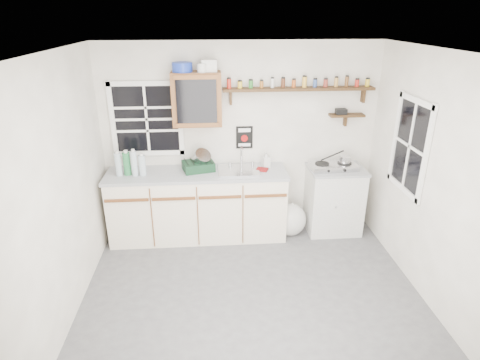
{
  "coord_description": "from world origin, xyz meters",
  "views": [
    {
      "loc": [
        -0.4,
        -3.49,
        2.8
      ],
      "look_at": [
        -0.09,
        0.55,
        1.11
      ],
      "focal_mm": 30.0,
      "sensor_mm": 36.0,
      "label": 1
    }
  ],
  "objects_px": {
    "spice_shelf": "(299,88)",
    "hotplate": "(333,166)",
    "main_cabinet": "(198,204)",
    "right_cabinet": "(334,199)",
    "upper_cabinet": "(197,99)",
    "dish_rack": "(199,163)"
  },
  "relations": [
    {
      "from": "hotplate",
      "to": "dish_rack",
      "type": "bearing_deg",
      "value": 174.53
    },
    {
      "from": "main_cabinet",
      "to": "dish_rack",
      "type": "xyz_separation_m",
      "value": [
        0.04,
        0.07,
        0.55
      ]
    },
    {
      "from": "right_cabinet",
      "to": "hotplate",
      "type": "relative_size",
      "value": 1.48
    },
    {
      "from": "spice_shelf",
      "to": "dish_rack",
      "type": "relative_size",
      "value": 4.31
    },
    {
      "from": "dish_rack",
      "to": "hotplate",
      "type": "height_order",
      "value": "dish_rack"
    },
    {
      "from": "spice_shelf",
      "to": "hotplate",
      "type": "relative_size",
      "value": 3.1
    },
    {
      "from": "main_cabinet",
      "to": "hotplate",
      "type": "height_order",
      "value": "hotplate"
    },
    {
      "from": "main_cabinet",
      "to": "dish_rack",
      "type": "distance_m",
      "value": 0.56
    },
    {
      "from": "right_cabinet",
      "to": "spice_shelf",
      "type": "bearing_deg",
      "value": 160.37
    },
    {
      "from": "main_cabinet",
      "to": "right_cabinet",
      "type": "xyz_separation_m",
      "value": [
        1.83,
        0.03,
        -0.01
      ]
    },
    {
      "from": "hotplate",
      "to": "spice_shelf",
      "type": "bearing_deg",
      "value": 152.66
    },
    {
      "from": "right_cabinet",
      "to": "spice_shelf",
      "type": "distance_m",
      "value": 1.58
    },
    {
      "from": "spice_shelf",
      "to": "hotplate",
      "type": "distance_m",
      "value": 1.11
    },
    {
      "from": "right_cabinet",
      "to": "spice_shelf",
      "type": "xyz_separation_m",
      "value": [
        -0.53,
        0.19,
        1.48
      ]
    },
    {
      "from": "main_cabinet",
      "to": "upper_cabinet",
      "type": "distance_m",
      "value": 1.37
    },
    {
      "from": "right_cabinet",
      "to": "dish_rack",
      "type": "bearing_deg",
      "value": 178.64
    },
    {
      "from": "main_cabinet",
      "to": "hotplate",
      "type": "bearing_deg",
      "value": 0.18
    },
    {
      "from": "main_cabinet",
      "to": "upper_cabinet",
      "type": "bearing_deg",
      "value": 76.32
    },
    {
      "from": "main_cabinet",
      "to": "spice_shelf",
      "type": "height_order",
      "value": "spice_shelf"
    },
    {
      "from": "dish_rack",
      "to": "hotplate",
      "type": "relative_size",
      "value": 0.72
    },
    {
      "from": "main_cabinet",
      "to": "spice_shelf",
      "type": "distance_m",
      "value": 1.98
    },
    {
      "from": "dish_rack",
      "to": "spice_shelf",
      "type": "bearing_deg",
      "value": -7.84
    }
  ]
}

